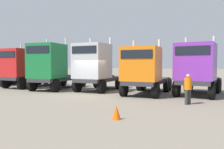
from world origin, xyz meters
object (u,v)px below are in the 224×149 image
(semi_truck_orange, at_px, (144,71))
(semi_truck_purple, at_px, (197,68))
(semi_truck_green, at_px, (51,66))
(traffic_cone_far, at_px, (116,112))
(visitor_in_hivis, at_px, (188,87))
(semi_truck_silver, at_px, (95,67))
(semi_truck_red, at_px, (24,68))

(semi_truck_orange, xyz_separation_m, semi_truck_purple, (3.48, 0.99, 0.17))
(semi_truck_orange, bearing_deg, semi_truck_green, -89.31)
(semi_truck_green, height_order, traffic_cone_far, semi_truck_green)
(semi_truck_orange, height_order, visitor_in_hivis, semi_truck_orange)
(visitor_in_hivis, bearing_deg, semi_truck_purple, -63.73)
(semi_truck_silver, xyz_separation_m, semi_truck_orange, (4.24, -0.78, -0.25))
(semi_truck_green, xyz_separation_m, semi_truck_purple, (11.55, 0.91, -0.10))
(visitor_in_hivis, xyz_separation_m, traffic_cone_far, (-2.38, -4.67, -0.68))
(traffic_cone_far, bearing_deg, visitor_in_hivis, 63.06)
(semi_truck_silver, distance_m, visitor_in_hivis, 8.27)
(semi_truck_purple, bearing_deg, semi_truck_green, -78.00)
(semi_truck_silver, xyz_separation_m, traffic_cone_far, (5.04, -8.21, -1.70))
(visitor_in_hivis, bearing_deg, traffic_cone_far, 94.03)
(semi_truck_purple, bearing_deg, semi_truck_orange, -66.57)
(semi_truck_silver, xyz_separation_m, visitor_in_hivis, (7.41, -3.54, -1.02))
(semi_truck_red, relative_size, visitor_in_hivis, 3.92)
(semi_truck_green, bearing_deg, semi_truck_red, -104.45)
(semi_truck_orange, bearing_deg, semi_truck_purple, 107.22)
(semi_truck_green, relative_size, semi_truck_silver, 1.06)
(semi_truck_silver, bearing_deg, semi_truck_purple, 94.43)
(semi_truck_purple, xyz_separation_m, visitor_in_hivis, (-0.31, -3.75, -0.95))
(semi_truck_purple, bearing_deg, traffic_cone_far, -10.19)
(semi_truck_silver, distance_m, semi_truck_orange, 4.32)
(semi_truck_orange, bearing_deg, visitor_in_hivis, 50.23)
(semi_truck_red, relative_size, semi_truck_purple, 1.08)
(semi_truck_red, distance_m, semi_truck_silver, 7.46)
(semi_truck_green, height_order, semi_truck_orange, semi_truck_green)
(semi_truck_silver, bearing_deg, semi_truck_green, -76.86)
(traffic_cone_far, bearing_deg, semi_truck_purple, 72.33)
(semi_truck_red, bearing_deg, traffic_cone_far, 61.73)
(traffic_cone_far, bearing_deg, semi_truck_orange, 96.09)
(semi_truck_green, distance_m, semi_truck_purple, 11.59)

